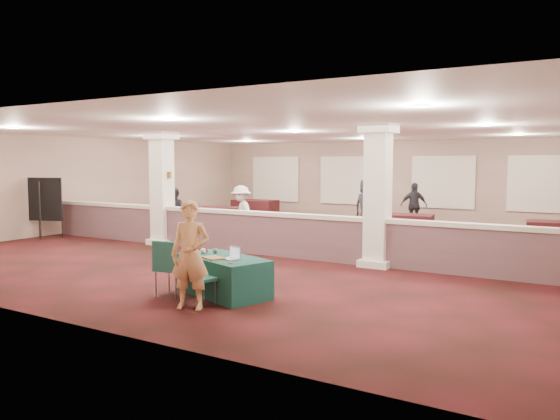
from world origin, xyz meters
The scene contains 32 objects.
ground centered at (0.00, 0.00, 0.00)m, with size 16.00×16.00×0.00m, color #401013.
wall_back centered at (0.00, 8.00, 1.60)m, with size 16.00×0.04×3.20m, color #82675A.
wall_front centered at (0.00, -8.00, 1.60)m, with size 16.00×0.04×3.20m, color #82675A.
wall_left centered at (-8.00, 0.00, 1.60)m, with size 0.04×16.00×3.20m, color #82675A.
ceiling centered at (0.00, 0.00, 3.20)m, with size 16.00×16.00×0.02m, color white.
partition_wall centered at (0.00, -1.50, 0.57)m, with size 15.60×0.28×1.10m.
column_left centered at (-3.50, -1.50, 1.64)m, with size 0.72×0.72×3.20m.
column_right centered at (3.00, -1.50, 1.64)m, with size 0.72×0.72×3.20m.
sconce_left centered at (-3.78, -1.50, 2.00)m, with size 0.12×0.12×0.18m.
sconce_right centered at (-3.22, -1.50, 2.00)m, with size 0.12×0.12×0.18m.
near_table centered at (1.64, -5.44, 0.34)m, with size 1.78×0.89×0.68m, color #0E332C.
conf_chair_main centered at (1.67, -6.24, 0.51)m, with size 0.55×0.56×0.87m.
conf_chair_side centered at (0.89, -6.03, 0.59)m, with size 0.57×0.57×0.99m.
easel_board centered at (-7.40, -2.50, 1.20)m, with size 1.05×0.67×1.89m.
woman centered at (1.74, -6.45, 0.87)m, with size 0.63×0.42×1.75m, color tan.
far_table_front_left centered at (-4.81, 3.00, 0.35)m, with size 1.73×0.87×0.70m, color black.
far_table_front_center centered at (2.00, 0.64, 0.36)m, with size 1.75×0.88×0.71m, color black.
far_table_front_right centered at (6.50, 0.30, 0.38)m, with size 1.88×0.94×0.76m, color black.
far_table_back_left centered at (-5.40, 6.13, 0.38)m, with size 1.87×0.94×0.76m, color black.
far_table_back_center centered at (2.00, 3.20, 0.38)m, with size 1.86×0.93×0.75m, color black.
attendee_a centered at (-4.68, 0.38, 0.76)m, with size 0.73×0.41×1.52m, color black.
attendee_b centered at (-1.87, 0.10, 0.83)m, with size 1.07×0.49×1.67m, color beige.
attendee_c centered at (1.50, 6.00, 0.81)m, with size 0.96×0.46×1.63m, color black.
attendee_d centered at (0.72, 3.50, 0.92)m, with size 0.90×0.49×1.83m, color black.
laptop_base centered at (1.89, -5.58, 0.69)m, with size 0.31×0.22×0.02m, color silver.
laptop_screen centered at (1.93, -5.48, 0.80)m, with size 0.31×0.01×0.21m, color silver.
screen_glow centered at (1.92, -5.48, 0.79)m, with size 0.28×0.00×0.18m, color silver.
knitting centered at (1.61, -5.68, 0.70)m, with size 0.37×0.28×0.03m, color #B06A1C.
yarn_cream centered at (1.12, -5.37, 0.73)m, with size 0.10×0.10×0.10m, color beige.
yarn_red centered at (1.04, -5.19, 0.73)m, with size 0.09×0.09×0.09m, color maroon.
yarn_grey centered at (1.28, -5.20, 0.73)m, with size 0.10×0.10×0.10m, color #4B4B50.
scissors centered at (2.13, -5.89, 0.69)m, with size 0.11×0.03×0.01m, color #B41323.
Camera 1 is at (7.42, -13.09, 2.35)m, focal length 35.00 mm.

